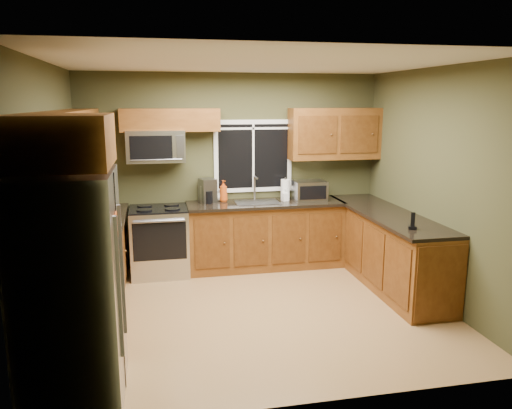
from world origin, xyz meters
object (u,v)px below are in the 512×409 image
object	(u,v)px
range	(160,241)
coffee_maker	(208,191)
soap_bottle_b	(285,195)
paper_towel_roll	(285,190)
soap_bottle_a	(223,191)
microwave	(156,146)
refrigerator	(71,288)
soap_bottle_c	(219,195)
cordless_phone	(413,224)
toaster_oven	(309,191)
kettle	(206,193)

from	to	relation	value
range	coffee_maker	distance (m)	0.93
soap_bottle_b	paper_towel_roll	bearing A→B (deg)	74.75
soap_bottle_a	soap_bottle_b	bearing A→B (deg)	-9.66
microwave	soap_bottle_b	world-z (taller)	microwave
refrigerator	range	distance (m)	2.89
paper_towel_roll	coffee_maker	bearing A→B (deg)	178.46
refrigerator	microwave	size ratio (longest dim) A/B	2.37
coffee_maker	soap_bottle_c	bearing A→B (deg)	27.23
coffee_maker	soap_bottle_b	bearing A→B (deg)	-6.01
soap_bottle_a	cordless_phone	distance (m)	2.66
toaster_oven	cordless_phone	xyz separation A→B (m)	(0.61, -1.79, -0.08)
coffee_maker	soap_bottle_a	xyz separation A→B (m)	(0.22, 0.03, -0.01)
coffee_maker	kettle	world-z (taller)	coffee_maker
cordless_phone	refrigerator	bearing A→B (deg)	-163.69
range	paper_towel_roll	size ratio (longest dim) A/B	2.91
toaster_oven	soap_bottle_c	bearing A→B (deg)	170.24
toaster_oven	paper_towel_roll	size ratio (longest dim) A/B	1.38
soap_bottle_b	toaster_oven	bearing A→B (deg)	-2.58
range	soap_bottle_c	distance (m)	1.04
cordless_phone	soap_bottle_b	bearing A→B (deg)	118.09
kettle	soap_bottle_b	world-z (taller)	kettle
range	soap_bottle_b	xyz separation A→B (m)	(1.75, 0.03, 0.56)
coffee_maker	cordless_phone	world-z (taller)	coffee_maker
toaster_oven	soap_bottle_c	size ratio (longest dim) A/B	2.82
toaster_oven	coffee_maker	distance (m)	1.43
soap_bottle_a	cordless_phone	xyz separation A→B (m)	(1.81, -1.95, -0.09)
microwave	paper_towel_roll	distance (m)	1.89
range	cordless_phone	size ratio (longest dim) A/B	4.93
toaster_oven	soap_bottle_b	distance (m)	0.35
toaster_oven	kettle	distance (m)	1.45
refrigerator	coffee_maker	world-z (taller)	refrigerator
kettle	soap_bottle_a	size ratio (longest dim) A/B	0.98
soap_bottle_a	soap_bottle_b	world-z (taller)	soap_bottle_a
refrigerator	microwave	bearing A→B (deg)	76.66
coffee_maker	cordless_phone	distance (m)	2.80
microwave	kettle	distance (m)	0.93
paper_towel_roll	soap_bottle_b	size ratio (longest dim) A/B	1.85
soap_bottle_a	refrigerator	bearing A→B (deg)	-118.35
paper_towel_roll	soap_bottle_b	bearing A→B (deg)	-105.25
soap_bottle_a	coffee_maker	bearing A→B (deg)	-171.91
range	soap_bottle_b	size ratio (longest dim) A/B	5.38
toaster_oven	range	bearing A→B (deg)	-179.60
refrigerator	soap_bottle_c	size ratio (longest dim) A/B	11.42
kettle	soap_bottle_a	bearing A→B (deg)	7.72
soap_bottle_a	soap_bottle_b	size ratio (longest dim) A/B	1.71
kettle	soap_bottle_a	distance (m)	0.25
soap_bottle_c	soap_bottle_a	bearing A→B (deg)	-45.66
coffee_maker	soap_bottle_b	xyz separation A→B (m)	(1.07, -0.11, -0.07)
refrigerator	soap_bottle_c	xyz separation A→B (m)	(1.54, 3.00, 0.12)
microwave	cordless_phone	world-z (taller)	microwave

